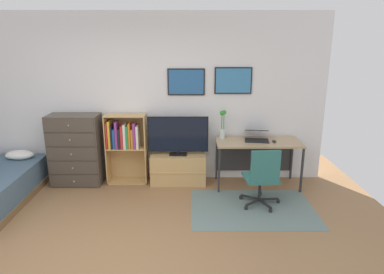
{
  "coord_description": "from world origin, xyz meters",
  "views": [
    {
      "loc": [
        0.9,
        -2.99,
        2.2
      ],
      "look_at": [
        0.89,
        1.5,
        0.96
      ],
      "focal_mm": 31.51,
      "sensor_mm": 36.0,
      "label": 1
    }
  ],
  "objects_px": {
    "tv_stand": "(179,169)",
    "desk": "(258,148)",
    "dresser": "(77,150)",
    "bookshelf": "(125,142)",
    "television": "(179,136)",
    "bamboo_vase": "(223,124)",
    "computer_mouse": "(275,141)",
    "laptop": "(257,136)",
    "office_chair": "(263,176)"
  },
  "relations": [
    {
      "from": "tv_stand",
      "to": "television",
      "type": "height_order",
      "value": "television"
    },
    {
      "from": "tv_stand",
      "to": "desk",
      "type": "xyz_separation_m",
      "value": [
        1.26,
        -0.02,
        0.36
      ]
    },
    {
      "from": "dresser",
      "to": "bamboo_vase",
      "type": "distance_m",
      "value": 2.38
    },
    {
      "from": "bookshelf",
      "to": "dresser",
      "type": "bearing_deg",
      "value": -175.79
    },
    {
      "from": "tv_stand",
      "to": "television",
      "type": "distance_m",
      "value": 0.56
    },
    {
      "from": "office_chair",
      "to": "laptop",
      "type": "relative_size",
      "value": 1.93
    },
    {
      "from": "laptop",
      "to": "bamboo_vase",
      "type": "relative_size",
      "value": 0.96
    },
    {
      "from": "television",
      "to": "bamboo_vase",
      "type": "relative_size",
      "value": 2.07
    },
    {
      "from": "tv_stand",
      "to": "bamboo_vase",
      "type": "distance_m",
      "value": 1.02
    },
    {
      "from": "tv_stand",
      "to": "computer_mouse",
      "type": "height_order",
      "value": "computer_mouse"
    },
    {
      "from": "desk",
      "to": "computer_mouse",
      "type": "xyz_separation_m",
      "value": [
        0.23,
        -0.13,
        0.15
      ]
    },
    {
      "from": "desk",
      "to": "office_chair",
      "type": "distance_m",
      "value": 0.85
    },
    {
      "from": "dresser",
      "to": "laptop",
      "type": "relative_size",
      "value": 2.56
    },
    {
      "from": "bookshelf",
      "to": "television",
      "type": "relative_size",
      "value": 1.18
    },
    {
      "from": "laptop",
      "to": "bamboo_vase",
      "type": "height_order",
      "value": "bamboo_vase"
    },
    {
      "from": "computer_mouse",
      "to": "bamboo_vase",
      "type": "distance_m",
      "value": 0.85
    },
    {
      "from": "television",
      "to": "desk",
      "type": "distance_m",
      "value": 1.28
    },
    {
      "from": "bookshelf",
      "to": "office_chair",
      "type": "bearing_deg",
      "value": -23.58
    },
    {
      "from": "dresser",
      "to": "bamboo_vase",
      "type": "xyz_separation_m",
      "value": [
        2.34,
        0.08,
        0.4
      ]
    },
    {
      "from": "desk",
      "to": "laptop",
      "type": "height_order",
      "value": "laptop"
    },
    {
      "from": "bamboo_vase",
      "to": "television",
      "type": "bearing_deg",
      "value": -172.73
    },
    {
      "from": "television",
      "to": "office_chair",
      "type": "distance_m",
      "value": 1.49
    },
    {
      "from": "television",
      "to": "laptop",
      "type": "xyz_separation_m",
      "value": [
        1.25,
        0.01,
        -0.0
      ]
    },
    {
      "from": "dresser",
      "to": "computer_mouse",
      "type": "bearing_deg",
      "value": -2.61
    },
    {
      "from": "office_chair",
      "to": "computer_mouse",
      "type": "height_order",
      "value": "office_chair"
    },
    {
      "from": "bookshelf",
      "to": "computer_mouse",
      "type": "height_order",
      "value": "bookshelf"
    },
    {
      "from": "desk",
      "to": "bamboo_vase",
      "type": "distance_m",
      "value": 0.67
    },
    {
      "from": "bookshelf",
      "to": "bamboo_vase",
      "type": "relative_size",
      "value": 2.44
    },
    {
      "from": "tv_stand",
      "to": "television",
      "type": "bearing_deg",
      "value": -90.0
    },
    {
      "from": "bookshelf",
      "to": "desk",
      "type": "relative_size",
      "value": 0.86
    },
    {
      "from": "dresser",
      "to": "television",
      "type": "xyz_separation_m",
      "value": [
        1.64,
        -0.01,
        0.24
      ]
    },
    {
      "from": "dresser",
      "to": "television",
      "type": "distance_m",
      "value": 1.65
    },
    {
      "from": "television",
      "to": "laptop",
      "type": "height_order",
      "value": "television"
    },
    {
      "from": "bookshelf",
      "to": "tv_stand",
      "type": "xyz_separation_m",
      "value": [
        0.86,
        -0.04,
        -0.44
      ]
    },
    {
      "from": "desk",
      "to": "dresser",
      "type": "bearing_deg",
      "value": 179.85
    },
    {
      "from": "office_chair",
      "to": "laptop",
      "type": "distance_m",
      "value": 0.91
    },
    {
      "from": "tv_stand",
      "to": "office_chair",
      "type": "bearing_deg",
      "value": -35.65
    },
    {
      "from": "tv_stand",
      "to": "computer_mouse",
      "type": "relative_size",
      "value": 8.51
    },
    {
      "from": "dresser",
      "to": "laptop",
      "type": "xyz_separation_m",
      "value": [
        2.88,
        0.0,
        0.23
      ]
    },
    {
      "from": "bookshelf",
      "to": "tv_stand",
      "type": "bearing_deg",
      "value": -2.8
    },
    {
      "from": "television",
      "to": "desk",
      "type": "xyz_separation_m",
      "value": [
        1.26,
        -0.0,
        -0.2
      ]
    },
    {
      "from": "dresser",
      "to": "office_chair",
      "type": "relative_size",
      "value": 1.33
    },
    {
      "from": "office_chair",
      "to": "laptop",
      "type": "xyz_separation_m",
      "value": [
        0.06,
        0.84,
        0.35
      ]
    },
    {
      "from": "computer_mouse",
      "to": "bamboo_vase",
      "type": "bearing_deg",
      "value": 164.03
    },
    {
      "from": "dresser",
      "to": "desk",
      "type": "xyz_separation_m",
      "value": [
        2.9,
        -0.01,
        0.04
      ]
    },
    {
      "from": "bookshelf",
      "to": "computer_mouse",
      "type": "relative_size",
      "value": 10.87
    },
    {
      "from": "tv_stand",
      "to": "laptop",
      "type": "height_order",
      "value": "laptop"
    },
    {
      "from": "office_chair",
      "to": "bamboo_vase",
      "type": "relative_size",
      "value": 1.86
    },
    {
      "from": "laptop",
      "to": "bamboo_vase",
      "type": "xyz_separation_m",
      "value": [
        -0.54,
        0.08,
        0.17
      ]
    },
    {
      "from": "dresser",
      "to": "bookshelf",
      "type": "height_order",
      "value": "dresser"
    }
  ]
}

